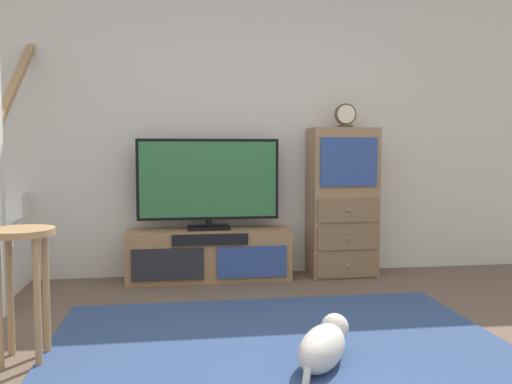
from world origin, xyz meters
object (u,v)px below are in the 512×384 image
object	(u,v)px
media_console	(209,255)
side_cabinet	(342,202)
dog	(324,345)
desk_clock	(345,116)
bar_stool_near	(22,263)
television	(208,181)

from	to	relation	value
media_console	side_cabinet	xyz separation A→B (m)	(1.18, 0.01, 0.43)
side_cabinet	dog	xyz separation A→B (m)	(-0.71, -1.96, -0.53)
desk_clock	side_cabinet	bearing A→B (deg)	134.01
bar_stool_near	side_cabinet	bearing A→B (deg)	36.30
side_cabinet	desk_clock	xyz separation A→B (m)	(0.01, -0.01, 0.76)
television	desk_clock	xyz separation A→B (m)	(1.19, -0.03, 0.56)
side_cabinet	dog	distance (m)	2.15
media_console	desk_clock	size ratio (longest dim) A/B	6.59
side_cabinet	bar_stool_near	xyz separation A→B (m)	(-2.24, -1.65, -0.13)
television	desk_clock	world-z (taller)	desk_clock
desk_clock	bar_stool_near	world-z (taller)	desk_clock
media_console	bar_stool_near	size ratio (longest dim) A/B	1.96
television	dog	bearing A→B (deg)	-76.56
side_cabinet	desk_clock	size ratio (longest dim) A/B	6.21
media_console	side_cabinet	size ratio (longest dim) A/B	1.06
media_console	television	world-z (taller)	television
desk_clock	bar_stool_near	bearing A→B (deg)	-144.12
television	dog	world-z (taller)	television
desk_clock	bar_stool_near	distance (m)	2.92
side_cabinet	television	bearing A→B (deg)	179.34
desk_clock	dog	world-z (taller)	desk_clock
media_console	bar_stool_near	world-z (taller)	bar_stool_near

